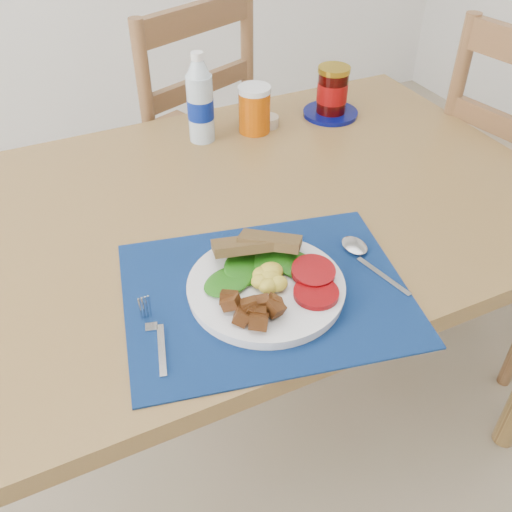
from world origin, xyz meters
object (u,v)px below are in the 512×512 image
at_px(breakfast_plate, 264,286).
at_px(juice_glass, 254,110).
at_px(chair_far, 178,123).
at_px(water_bottle, 200,103).
at_px(jam_on_saucer, 332,94).

xyz_separation_m(breakfast_plate, juice_glass, (0.25, 0.56, 0.03)).
bearing_deg(chair_far, water_bottle, 60.41).
bearing_deg(juice_glass, jam_on_saucer, -1.48).
height_order(chair_far, breakfast_plate, chair_far).
bearing_deg(juice_glass, breakfast_plate, -113.77).
height_order(juice_glass, jam_on_saucer, jam_on_saucer).
bearing_deg(breakfast_plate, water_bottle, 101.54).
distance_m(chair_far, water_bottle, 0.47).
bearing_deg(jam_on_saucer, breakfast_plate, -130.22).
distance_m(chair_far, breakfast_plate, 1.00).
height_order(chair_far, jam_on_saucer, chair_far).
distance_m(chair_far, jam_on_saucer, 0.55).
height_order(breakfast_plate, water_bottle, water_bottle).
relative_size(chair_far, breakfast_plate, 4.50).
xyz_separation_m(water_bottle, juice_glass, (0.14, -0.01, -0.04)).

